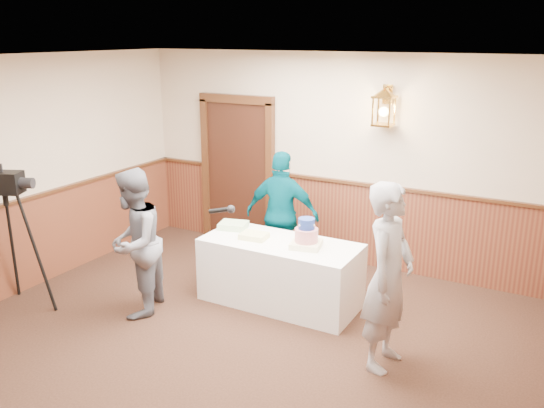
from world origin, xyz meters
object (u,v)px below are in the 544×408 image
at_px(interviewer, 134,243).
at_px(baker, 388,277).
at_px(assistant_p, 282,215).
at_px(sheet_cake_green, 233,225).
at_px(tiered_cake, 306,236).
at_px(sheet_cake_yellow, 254,236).
at_px(tv_camera_rig, 13,250).
at_px(display_table, 280,272).

distance_m(interviewer, baker, 2.77).
relative_size(baker, assistant_p, 1.09).
distance_m(sheet_cake_green, interviewer, 1.26).
xyz_separation_m(sheet_cake_green, interviewer, (-0.56, -1.12, 0.04)).
distance_m(tiered_cake, sheet_cake_yellow, 0.65).
bearing_deg(tv_camera_rig, tiered_cake, 5.26).
relative_size(tiered_cake, sheet_cake_yellow, 1.26).
relative_size(sheet_cake_yellow, sheet_cake_green, 0.93).
distance_m(interviewer, tv_camera_rig, 1.38).
relative_size(sheet_cake_yellow, tv_camera_rig, 0.19).
bearing_deg(assistant_p, interviewer, 53.03).
distance_m(display_table, baker, 1.70).
bearing_deg(sheet_cake_green, tv_camera_rig, -136.22).
height_order(sheet_cake_yellow, baker, baker).
bearing_deg(tv_camera_rig, baker, -10.93).
bearing_deg(assistant_p, baker, 134.03).
distance_m(tiered_cake, interviewer, 1.88).
xyz_separation_m(tiered_cake, sheet_cake_green, (-1.05, 0.14, -0.09)).
bearing_deg(assistant_p, display_table, 107.82).
distance_m(display_table, assistant_p, 0.92).
xyz_separation_m(display_table, interviewer, (-1.28, -0.99, 0.45)).
bearing_deg(tiered_cake, sheet_cake_yellow, -176.11).
height_order(sheet_cake_green, baker, baker).
relative_size(tiered_cake, baker, 0.21).
bearing_deg(baker, assistant_p, 56.04).
bearing_deg(interviewer, display_table, 107.19).
bearing_deg(display_table, tiered_cake, -1.06).
bearing_deg(interviewer, tiered_cake, 101.00).
bearing_deg(interviewer, sheet_cake_green, 133.02).
relative_size(tiered_cake, assistant_p, 0.23).
height_order(sheet_cake_yellow, tv_camera_rig, tv_camera_rig).
xyz_separation_m(sheet_cake_green, baker, (2.19, -0.81, 0.10)).
xyz_separation_m(display_table, tiered_cake, (0.33, -0.01, 0.50)).
bearing_deg(display_table, sheet_cake_yellow, -171.14).
xyz_separation_m(tiered_cake, sheet_cake_yellow, (-0.65, -0.04, -0.10)).
height_order(tiered_cake, sheet_cake_green, tiered_cake).
height_order(interviewer, assistant_p, interviewer).
height_order(tiered_cake, assistant_p, assistant_p).
xyz_separation_m(sheet_cake_yellow, assistant_p, (-0.04, 0.77, 0.03)).
relative_size(sheet_cake_yellow, interviewer, 0.18).
bearing_deg(sheet_cake_green, display_table, -10.77).
xyz_separation_m(interviewer, baker, (2.75, 0.31, 0.07)).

